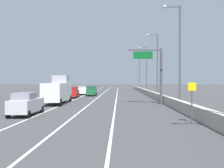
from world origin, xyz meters
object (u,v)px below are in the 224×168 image
object	(u,v)px
overhead_sign_gantry	(156,69)
lamp_post_right_second	(178,50)
speed_advisory_sign	(192,99)
car_white_2	(83,90)
box_truck	(58,91)
lamp_post_right_fourth	(146,67)
lamp_post_right_third	(156,62)
lamp_post_right_fifth	(139,70)
car_green_0	(92,91)
car_silver_1	(26,104)
car_red_3	(73,92)

from	to	relation	value
overhead_sign_gantry	lamp_post_right_second	size ratio (longest dim) A/B	0.62
speed_advisory_sign	car_white_2	size ratio (longest dim) A/B	0.73
speed_advisory_sign	box_truck	xyz separation A→B (m)	(-13.78, 15.47, 0.03)
overhead_sign_gantry	lamp_post_right_fourth	size ratio (longest dim) A/B	0.62
speed_advisory_sign	lamp_post_right_third	xyz separation A→B (m)	(1.67, 29.39, 5.04)
overhead_sign_gantry	lamp_post_right_fifth	size ratio (longest dim) A/B	0.62
lamp_post_right_fourth	lamp_post_right_fifth	distance (m)	18.30
lamp_post_right_fourth	lamp_post_right_fifth	world-z (taller)	same
lamp_post_right_second	car_white_2	size ratio (longest dim) A/B	2.95
car_white_2	speed_advisory_sign	bearing A→B (deg)	-70.32
car_green_0	car_silver_1	size ratio (longest dim) A/B	0.96
lamp_post_right_second	car_white_2	xyz separation A→B (m)	(-15.12, 26.87, -5.84)
lamp_post_right_second	lamp_post_right_fifth	size ratio (longest dim) A/B	1.00
overhead_sign_gantry	box_truck	distance (m)	13.66
speed_advisory_sign	car_green_0	world-z (taller)	speed_advisory_sign
box_truck	speed_advisory_sign	bearing A→B (deg)	-48.30
lamp_post_right_third	box_truck	distance (m)	21.40
lamp_post_right_third	lamp_post_right_fifth	world-z (taller)	same
lamp_post_right_fourth	box_truck	size ratio (longest dim) A/B	1.42
speed_advisory_sign	box_truck	world-z (taller)	box_truck
car_silver_1	box_truck	world-z (taller)	box_truck
lamp_post_right_second	car_silver_1	xyz separation A→B (m)	(-15.37, -7.37, -5.77)
lamp_post_right_fifth	car_silver_1	bearing A→B (deg)	-103.60
car_silver_1	speed_advisory_sign	bearing A→B (deg)	-15.07
overhead_sign_gantry	car_silver_1	distance (m)	18.17
car_silver_1	car_red_3	xyz separation A→B (m)	(-0.06, 23.34, -0.01)
lamp_post_right_fourth	car_white_2	xyz separation A→B (m)	(-15.21, -9.72, -5.84)
box_truck	car_silver_1	bearing A→B (deg)	-90.21
lamp_post_right_third	car_silver_1	world-z (taller)	lamp_post_right_third
lamp_post_right_fifth	speed_advisory_sign	bearing A→B (deg)	-91.07
car_silver_1	box_truck	xyz separation A→B (m)	(0.04, 11.75, 0.75)
lamp_post_right_second	box_truck	xyz separation A→B (m)	(-15.33, 4.38, -5.02)
lamp_post_right_fourth	car_green_0	xyz separation A→B (m)	(-12.75, -13.98, -5.78)
speed_advisory_sign	lamp_post_right_third	bearing A→B (deg)	86.75
lamp_post_right_second	car_white_2	distance (m)	31.39
speed_advisory_sign	car_red_3	size ratio (longest dim) A/B	0.74
lamp_post_right_fourth	lamp_post_right_second	bearing A→B (deg)	-90.14
lamp_post_right_third	car_silver_1	xyz separation A→B (m)	(-15.50, -25.67, -5.77)
lamp_post_right_fifth	box_truck	size ratio (longest dim) A/B	1.42
lamp_post_right_second	lamp_post_right_fifth	world-z (taller)	same
lamp_post_right_fourth	car_white_2	size ratio (longest dim) A/B	2.95
car_green_0	car_red_3	xyz separation A→B (m)	(-2.77, -6.64, 0.00)
lamp_post_right_third	car_silver_1	bearing A→B (deg)	-121.12
lamp_post_right_second	car_silver_1	size ratio (longest dim) A/B	2.55
overhead_sign_gantry	lamp_post_right_second	world-z (taller)	lamp_post_right_second
overhead_sign_gantry	lamp_post_right_third	bearing A→B (deg)	81.38
car_white_2	overhead_sign_gantry	bearing A→B (deg)	-59.75
lamp_post_right_second	lamp_post_right_third	distance (m)	18.30
lamp_post_right_fifth	box_truck	bearing A→B (deg)	-106.55
speed_advisory_sign	lamp_post_right_second	size ratio (longest dim) A/B	0.25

